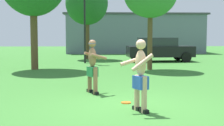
{
  "coord_description": "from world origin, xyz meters",
  "views": [
    {
      "loc": [
        -0.8,
        -7.93,
        1.81
      ],
      "look_at": [
        -0.38,
        1.42,
        0.97
      ],
      "focal_mm": 51.8,
      "sensor_mm": 36.0,
      "label": 1
    }
  ],
  "objects": [
    {
      "name": "tree_right_field",
      "position": [
        -1.55,
        15.4,
        3.97
      ],
      "size": [
        3.02,
        3.02,
        5.54
      ],
      "color": "brown",
      "rests_on": "ground_plane"
    },
    {
      "name": "ground_plane",
      "position": [
        0.0,
        0.0,
        0.0
      ],
      "size": [
        80.0,
        80.0,
        0.0
      ],
      "primitive_type": "plane",
      "color": "#38752D"
    },
    {
      "name": "frisbee",
      "position": [
        -0.05,
        0.4,
        0.01
      ],
      "size": [
        0.26,
        0.26,
        0.03
      ],
      "primitive_type": "cylinder",
      "color": "orange",
      "rests_on": "ground_plane"
    },
    {
      "name": "player_with_cap",
      "position": [
        -0.95,
        1.86,
        0.9
      ],
      "size": [
        0.72,
        0.78,
        1.65
      ],
      "color": "black",
      "rests_on": "ground_plane"
    },
    {
      "name": "player_in_blue",
      "position": [
        0.19,
        -0.54,
        0.89
      ],
      "size": [
        0.75,
        0.64,
        1.69
      ],
      "color": "black",
      "rests_on": "ground_plane"
    },
    {
      "name": "lamp_post",
      "position": [
        -1.58,
        12.24,
        3.15
      ],
      "size": [
        0.6,
        0.24,
        5.05
      ],
      "color": "black",
      "rests_on": "ground_plane"
    },
    {
      "name": "car_black_far_end",
      "position": [
        3.29,
        13.3,
        0.82
      ],
      "size": [
        4.39,
        2.22,
        1.58
      ],
      "color": "black",
      "rests_on": "ground_plane"
    },
    {
      "name": "outbuilding_behind_lot",
      "position": [
        2.78,
        24.0,
        1.89
      ],
      "size": [
        13.35,
        5.69,
        3.76
      ],
      "color": "slate",
      "rests_on": "ground_plane"
    }
  ]
}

